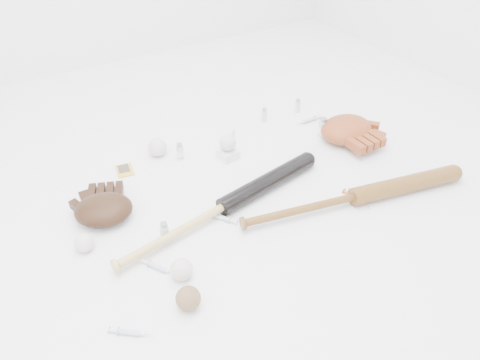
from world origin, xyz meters
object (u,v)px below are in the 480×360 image
bat_wood (355,197)px  pedestal (228,154)px  glove_dark (103,209)px  bat_dark (224,206)px

bat_wood → pedestal: size_ratio=12.66×
bat_wood → pedestal: (-0.25, 0.51, -0.01)m
bat_wood → pedestal: bearing=128.1°
bat_wood → glove_dark: glove_dark is taller
bat_wood → glove_dark: 0.92m
pedestal → glove_dark: bearing=-169.5°
bat_wood → glove_dark: (-0.83, 0.40, 0.01)m
bat_dark → bat_wood: same height
glove_dark → bat_wood: bearing=-3.8°
bat_dark → bat_wood: 0.49m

